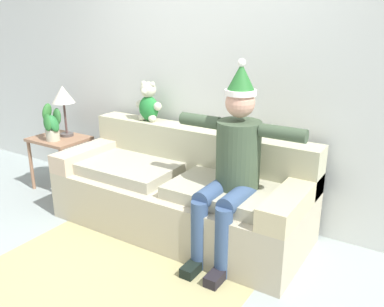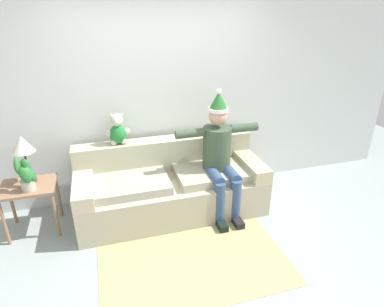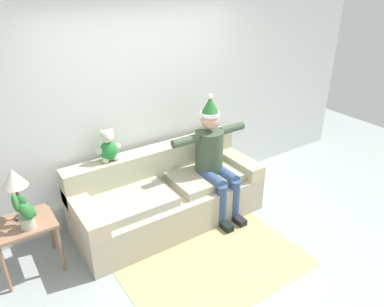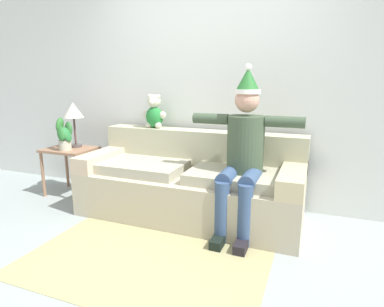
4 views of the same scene
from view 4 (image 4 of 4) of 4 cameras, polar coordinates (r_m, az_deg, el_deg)
name	(u,v)px [view 4 (image 4 of 4)]	position (r m, az deg, el deg)	size (l,w,h in m)	color
ground_plane	(143,262)	(2.66, -8.73, -18.55)	(10.00, 10.00, 0.00)	#939E9C
back_wall	(208,83)	(3.68, 2.95, 12.42)	(7.00, 0.10, 2.70)	silver
couch	(191,183)	(3.35, -0.15, -5.29)	(2.24, 0.90, 0.85)	#B4AA8F
person_seated	(243,149)	(2.92, 9.06, 0.72)	(1.02, 0.77, 1.52)	#3D4F39
teddy_bear	(154,113)	(3.69, -6.73, 7.18)	(0.29, 0.17, 0.38)	#237B34
side_table	(70,156)	(4.16, -20.82, -0.35)	(0.57, 0.46, 0.58)	#946B50
table_lamp	(73,112)	(4.14, -20.32, 6.87)	(0.24, 0.24, 0.54)	#4E4644
potted_plant	(64,136)	(4.02, -21.70, 2.95)	(0.21, 0.24, 0.40)	#B8B69E
area_rug	(141,264)	(2.63, -9.11, -18.81)	(1.87, 1.10, 0.01)	tan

